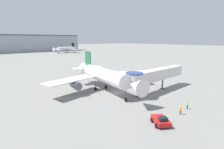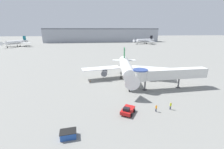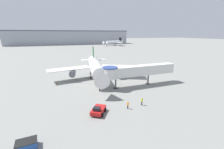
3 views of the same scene
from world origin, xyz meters
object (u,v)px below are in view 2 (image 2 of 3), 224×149
object	(u,v)px
service_container_blue	(68,134)
background_jet_teal_tail	(16,42)
ground_crew_wing_walker	(171,105)
main_airplane	(126,68)
pushback_tug_red	(128,110)
ground_crew_marshaller	(156,108)
background_jet_black_tail	(144,40)
jet_bridge	(166,74)
traffic_cone_port_wing	(90,81)
traffic_cone_apron_front	(126,112)
traffic_cone_starboard_wing	(159,78)

from	to	relation	value
service_container_blue	background_jet_teal_tail	bearing A→B (deg)	115.78
ground_crew_wing_walker	main_airplane	bearing A→B (deg)	-71.64
pushback_tug_red	ground_crew_marshaller	xyz separation A→B (m)	(6.22, -0.10, 0.18)
pushback_tug_red	background_jet_black_tail	world-z (taller)	background_jet_black_tail
pushback_tug_red	ground_crew_marshaller	bearing A→B (deg)	31.87
service_container_blue	ground_crew_wing_walker	size ratio (longest dim) A/B	1.64
pushback_tug_red	ground_crew_marshaller	size ratio (longest dim) A/B	2.59
background_jet_black_tail	main_airplane	bearing A→B (deg)	-43.93
ground_crew_wing_walker	background_jet_black_tail	distance (m)	162.67
pushback_tug_red	service_container_blue	bearing A→B (deg)	-120.26
main_airplane	jet_bridge	world-z (taller)	main_airplane
jet_bridge	background_jet_teal_tail	world-z (taller)	background_jet_teal_tail
background_jet_black_tail	background_jet_teal_tail	bearing A→B (deg)	-106.56
jet_bridge	ground_crew_marshaller	bearing A→B (deg)	-124.65
service_container_blue	traffic_cone_port_wing	bearing A→B (deg)	82.63
background_jet_black_tail	background_jet_teal_tail	distance (m)	142.63
main_airplane	ground_crew_wing_walker	size ratio (longest dim) A/B	18.33
main_airplane	traffic_cone_apron_front	bearing A→B (deg)	-95.54
pushback_tug_red	main_airplane	bearing A→B (deg)	110.47
pushback_tug_red	traffic_cone_port_wing	distance (m)	22.80
main_airplane	pushback_tug_red	world-z (taller)	main_airplane
service_container_blue	traffic_cone_apron_front	size ratio (longest dim) A/B	3.37
traffic_cone_port_wing	traffic_cone_apron_front	xyz separation A→B (m)	(7.32, -21.58, 0.12)
service_container_blue	traffic_cone_apron_front	xyz separation A→B (m)	(10.83, 5.59, -0.20)
jet_bridge	traffic_cone_starboard_wing	size ratio (longest dim) A/B	32.18
traffic_cone_starboard_wing	traffic_cone_port_wing	bearing A→B (deg)	178.49
main_airplane	traffic_cone_port_wing	size ratio (longest dim) A/B	52.26
traffic_cone_starboard_wing	ground_crew_marshaller	distance (m)	23.35
jet_bridge	traffic_cone_apron_front	size ratio (longest dim) A/B	27.12
traffic_cone_starboard_wing	background_jet_teal_tail	world-z (taller)	background_jet_teal_tail
jet_bridge	background_jet_black_tail	xyz separation A→B (m)	(45.13, 143.24, -0.25)
ground_crew_marshaller	background_jet_black_tail	xyz separation A→B (m)	(53.04, 155.36, 3.39)
traffic_cone_starboard_wing	jet_bridge	bearing A→B (deg)	-105.94
service_container_blue	main_airplane	bearing A→B (deg)	59.46
main_airplane	traffic_cone_starboard_wing	xyz separation A→B (m)	(12.01, -0.43, -3.97)
service_container_blue	ground_crew_marshaller	world-z (taller)	ground_crew_marshaller
background_jet_black_tail	traffic_cone_apron_front	bearing A→B (deg)	-42.77
traffic_cone_apron_front	traffic_cone_starboard_wing	distance (m)	27.02
ground_crew_marshaller	background_jet_teal_tail	world-z (taller)	background_jet_teal_tail
traffic_cone_port_wing	main_airplane	bearing A→B (deg)	-0.99
traffic_cone_starboard_wing	ground_crew_wing_walker	xyz separation A→B (m)	(-6.90, -20.44, 0.65)
main_airplane	traffic_cone_apron_front	distance (m)	22.30
pushback_tug_red	traffic_cone_port_wing	world-z (taller)	pushback_tug_red
traffic_cone_port_wing	ground_crew_wing_walker	size ratio (longest dim) A/B	0.35
service_container_blue	traffic_cone_apron_front	bearing A→B (deg)	27.28
jet_bridge	service_container_blue	distance (m)	31.25
main_airplane	traffic_cone_starboard_wing	bearing A→B (deg)	5.76
pushback_tug_red	background_jet_black_tail	bearing A→B (deg)	101.89
ground_crew_wing_walker	traffic_cone_port_wing	bearing A→B (deg)	-45.71
traffic_cone_port_wing	traffic_cone_starboard_wing	bearing A→B (deg)	-1.51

